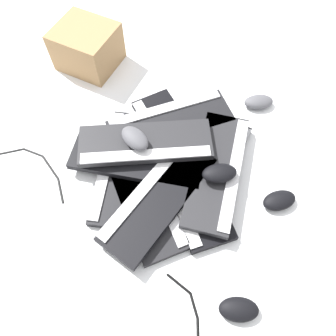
% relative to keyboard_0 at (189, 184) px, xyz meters
% --- Properties ---
extents(ground_plane, '(3.20, 3.20, 0.00)m').
position_rel_keyboard_0_xyz_m(ground_plane, '(-0.12, 0.06, -0.01)').
color(ground_plane, white).
extents(keyboard_0, '(0.46, 0.33, 0.03)m').
position_rel_keyboard_0_xyz_m(keyboard_0, '(0.00, 0.00, 0.00)').
color(keyboard_0, black).
rests_on(keyboard_0, ground).
extents(keyboard_1, '(0.29, 0.46, 0.03)m').
position_rel_keyboard_0_xyz_m(keyboard_1, '(0.01, 0.09, 0.00)').
color(keyboard_1, black).
rests_on(keyboard_1, ground).
extents(keyboard_2, '(0.46, 0.28, 0.03)m').
position_rel_keyboard_0_xyz_m(keyboard_2, '(-0.16, 0.09, 0.00)').
color(keyboard_2, black).
rests_on(keyboard_2, ground).
extents(keyboard_3, '(0.39, 0.44, 0.03)m').
position_rel_keyboard_0_xyz_m(keyboard_3, '(-0.21, -0.11, 0.00)').
color(keyboard_3, black).
rests_on(keyboard_3, ground).
extents(keyboard_4, '(0.46, 0.31, 0.03)m').
position_rel_keyboard_0_xyz_m(keyboard_4, '(-0.08, -0.13, 0.00)').
color(keyboard_4, black).
rests_on(keyboard_4, ground).
extents(keyboard_5, '(0.32, 0.46, 0.03)m').
position_rel_keyboard_0_xyz_m(keyboard_5, '(-0.21, 0.12, 0.03)').
color(keyboard_5, black).
rests_on(keyboard_5, keyboard_2).
extents(keyboard_6, '(0.35, 0.45, 0.03)m').
position_rel_keyboard_0_xyz_m(keyboard_6, '(0.04, 0.09, 0.03)').
color(keyboard_6, '#232326').
rests_on(keyboard_6, keyboard_1).
extents(keyboard_7, '(0.45, 0.37, 0.03)m').
position_rel_keyboard_0_xyz_m(keyboard_7, '(-0.18, -0.07, 0.03)').
color(keyboard_7, black).
rests_on(keyboard_7, keyboard_3).
extents(keyboard_8, '(0.22, 0.46, 0.03)m').
position_rel_keyboard_0_xyz_m(keyboard_8, '(-0.03, -0.11, 0.03)').
color(keyboard_8, black).
rests_on(keyboard_8, keyboard_4).
extents(keyboard_9, '(0.40, 0.43, 0.03)m').
position_rel_keyboard_0_xyz_m(keyboard_9, '(-0.19, -0.02, 0.06)').
color(keyboard_9, '#232326').
rests_on(keyboard_9, keyboard_7).
extents(mouse_0, '(0.11, 0.13, 0.04)m').
position_rel_keyboard_0_xyz_m(mouse_0, '(0.25, 0.16, 0.01)').
color(mouse_0, black).
rests_on(mouse_0, ground).
extents(mouse_1, '(0.13, 0.12, 0.04)m').
position_rel_keyboard_0_xyz_m(mouse_1, '(0.36, -0.18, 0.01)').
color(mouse_1, black).
rests_on(mouse_1, ground).
extents(mouse_2, '(0.12, 0.13, 0.04)m').
position_rel_keyboard_0_xyz_m(mouse_2, '(-0.05, 0.44, 0.01)').
color(mouse_2, '#4C4C51').
rests_on(mouse_2, ground).
extents(mouse_3, '(0.12, 0.13, 0.04)m').
position_rel_keyboard_0_xyz_m(mouse_3, '(0.06, 0.07, 0.07)').
color(mouse_3, black).
rests_on(mouse_3, keyboard_6).
extents(mouse_4, '(0.11, 0.07, 0.04)m').
position_rel_keyboard_0_xyz_m(mouse_4, '(-0.21, -0.04, 0.10)').
color(mouse_4, '#4C4C51').
rests_on(mouse_4, keyboard_9).
extents(cardboard_box, '(0.28, 0.26, 0.16)m').
position_rel_keyboard_0_xyz_m(cardboard_box, '(-0.68, 0.13, 0.07)').
color(cardboard_box, '#9E774C').
rests_on(cardboard_box, ground).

